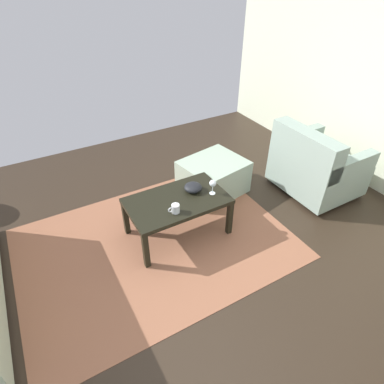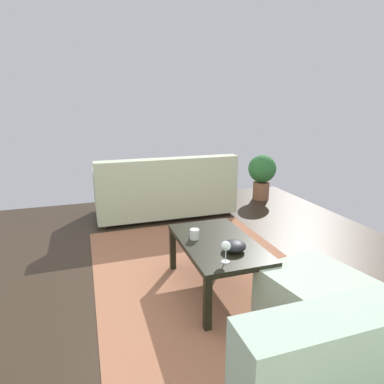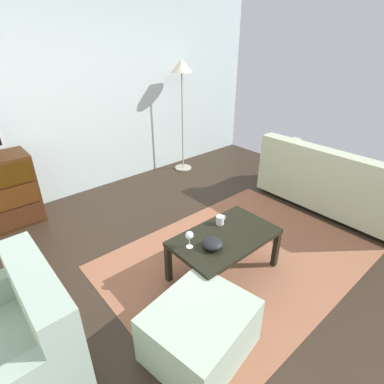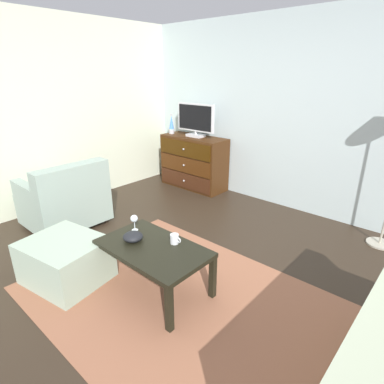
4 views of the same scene
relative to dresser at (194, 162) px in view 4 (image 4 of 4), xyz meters
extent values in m
cube|color=#2E2218|center=(1.60, -2.04, -0.45)|extent=(5.68, 5.18, 0.05)
cube|color=#B2C3C4|center=(1.60, 0.31, 0.86)|extent=(5.68, 0.12, 2.57)
cube|color=beige|center=(-1.00, -2.04, 0.86)|extent=(0.12, 5.18, 2.57)
cube|color=#8E583F|center=(1.80, -2.24, -0.42)|extent=(2.60, 1.90, 0.01)
cube|color=#3B200D|center=(0.00, 0.01, 0.00)|extent=(1.12, 0.45, 0.85)
cube|color=#3A1C0F|center=(0.00, -0.23, -0.26)|extent=(1.06, 0.02, 0.24)
sphere|color=silver|center=(0.00, -0.24, -0.26)|extent=(0.03, 0.03, 0.03)
cube|color=#41200A|center=(0.00, -0.23, 0.00)|extent=(1.06, 0.02, 0.24)
sphere|color=silver|center=(0.00, -0.24, 0.00)|extent=(0.03, 0.03, 0.03)
cube|color=#361E05|center=(0.00, -0.23, 0.26)|extent=(1.06, 0.02, 0.24)
sphere|color=silver|center=(0.00, -0.24, 0.26)|extent=(0.03, 0.03, 0.03)
cube|color=silver|center=(0.02, 0.03, 0.45)|extent=(0.28, 0.18, 0.04)
cylinder|color=silver|center=(0.02, 0.03, 0.49)|extent=(0.04, 0.04, 0.05)
cube|color=silver|center=(0.02, 0.03, 0.73)|extent=(0.71, 0.05, 0.43)
cube|color=black|center=(0.02, 0.00, 0.73)|extent=(0.66, 0.01, 0.38)
cylinder|color=#B7B7BC|center=(-0.46, -0.04, 0.47)|extent=(0.09, 0.09, 0.08)
cone|color=#4C8CE5|center=(-0.46, -0.04, 0.62)|extent=(0.08, 0.08, 0.22)
cylinder|color=#B7B7BC|center=(-0.46, -0.04, 0.74)|extent=(0.04, 0.04, 0.03)
cube|color=black|center=(1.08, -2.01, -0.23)|extent=(0.05, 0.05, 0.39)
cube|color=black|center=(1.99, -2.01, -0.23)|extent=(0.05, 0.05, 0.39)
cube|color=black|center=(1.08, -2.53, -0.23)|extent=(0.05, 0.05, 0.39)
cube|color=black|center=(1.99, -2.53, -0.23)|extent=(0.05, 0.05, 0.39)
cube|color=black|center=(1.53, -2.27, -0.01)|extent=(0.97, 0.58, 0.04)
cylinder|color=silver|center=(1.18, -2.19, 0.01)|extent=(0.06, 0.06, 0.00)
cylinder|color=silver|center=(1.18, -2.19, 0.06)|extent=(0.01, 0.01, 0.09)
sphere|color=silver|center=(1.18, -2.19, 0.13)|extent=(0.07, 0.07, 0.07)
cylinder|color=silver|center=(1.63, -2.11, 0.05)|extent=(0.08, 0.08, 0.08)
torus|color=silver|center=(1.68, -2.11, 0.05)|extent=(0.05, 0.01, 0.05)
ellipsoid|color=black|center=(1.33, -2.32, 0.05)|extent=(0.18, 0.18, 0.08)
cube|color=#AAB697|center=(3.27, -2.31, 0.21)|extent=(0.20, 1.85, 0.39)
cylinder|color=#332319|center=(-0.61, -1.79, -0.40)|extent=(0.05, 0.05, 0.05)
cylinder|color=#332319|center=(-0.61, -2.51, -0.40)|extent=(0.05, 0.05, 0.05)
cylinder|color=#332319|center=(0.03, -1.79, -0.40)|extent=(0.05, 0.05, 0.05)
cylinder|color=#332319|center=(0.03, -2.51, -0.40)|extent=(0.05, 0.05, 0.05)
cube|color=#8EA295|center=(-0.29, -2.15, -0.19)|extent=(0.80, 0.89, 0.37)
cube|color=#8EA295|center=(0.01, -2.15, 0.20)|extent=(0.20, 0.89, 0.42)
cube|color=#8EA295|center=(-0.29, -1.77, 0.09)|extent=(0.76, 0.12, 0.20)
cube|color=#8EA295|center=(-0.29, -2.53, 0.09)|extent=(0.76, 0.12, 0.20)
cube|color=#9BB099|center=(0.82, -2.72, -0.22)|extent=(0.79, 0.71, 0.41)
cylinder|color=#A59E8C|center=(2.86, -0.05, -0.42)|extent=(0.28, 0.28, 0.02)
camera|label=1|loc=(2.62, -0.06, 1.90)|focal=30.08mm
camera|label=2|loc=(-0.74, -1.30, 1.10)|focal=30.77mm
camera|label=3|loc=(-0.15, -3.76, 1.63)|focal=28.28mm
camera|label=4|loc=(3.36, -3.82, 1.42)|focal=29.57mm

